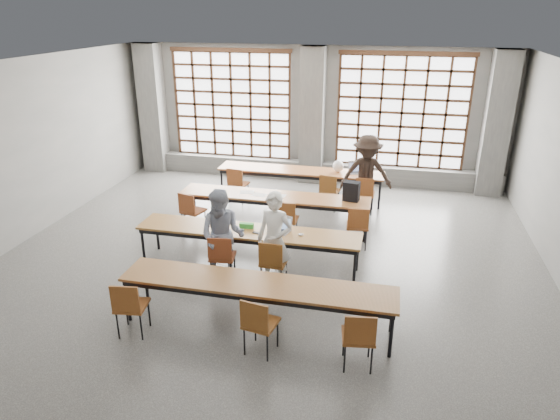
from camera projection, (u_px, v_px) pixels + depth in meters
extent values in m
plane|color=#484846|center=(262.00, 272.00, 8.89)|extent=(11.00, 11.00, 0.00)
plane|color=silver|center=(259.00, 70.00, 7.56)|extent=(11.00, 11.00, 0.00)
plane|color=slate|center=(314.00, 114.00, 13.19)|extent=(10.00, 0.00, 10.00)
plane|color=slate|center=(1.00, 160.00, 9.26)|extent=(0.00, 11.00, 11.00)
cube|color=#50504D|center=(153.00, 109.00, 13.86)|extent=(0.60, 0.55, 3.50)
cube|color=#50504D|center=(312.00, 116.00, 12.94)|extent=(0.60, 0.55, 3.50)
cube|color=#50504D|center=(497.00, 125.00, 12.01)|extent=(0.60, 0.55, 3.50)
cube|color=white|center=(233.00, 105.00, 13.58)|extent=(3.20, 0.02, 2.80)
cube|color=black|center=(232.00, 106.00, 13.51)|extent=(3.20, 0.05, 2.80)
cube|color=black|center=(234.00, 157.00, 14.06)|extent=(3.32, 0.07, 0.10)
cube|color=black|center=(230.00, 50.00, 12.96)|extent=(3.32, 0.07, 0.10)
cube|color=white|center=(402.00, 112.00, 12.65)|extent=(3.20, 0.02, 2.80)
cube|color=black|center=(402.00, 113.00, 12.58)|extent=(3.20, 0.05, 2.80)
cube|color=black|center=(397.00, 168.00, 13.13)|extent=(3.32, 0.07, 0.10)
cube|color=black|center=(407.00, 53.00, 12.03)|extent=(3.32, 0.07, 0.10)
cube|color=#50504D|center=(312.00, 170.00, 13.58)|extent=(9.80, 0.35, 0.50)
cube|color=brown|center=(300.00, 171.00, 12.05)|extent=(4.00, 0.70, 0.04)
cube|color=black|center=(300.00, 173.00, 12.08)|extent=(3.90, 0.64, 0.08)
cylinder|color=black|center=(222.00, 183.00, 12.33)|extent=(0.05, 0.05, 0.69)
cylinder|color=black|center=(229.00, 176.00, 12.85)|extent=(0.05, 0.05, 0.69)
cylinder|color=black|center=(379.00, 195.00, 11.53)|extent=(0.05, 0.05, 0.69)
cylinder|color=black|center=(380.00, 187.00, 12.06)|extent=(0.05, 0.05, 0.69)
cube|color=brown|center=(274.00, 196.00, 10.44)|extent=(4.00, 0.70, 0.04)
cube|color=black|center=(274.00, 199.00, 10.46)|extent=(3.90, 0.64, 0.08)
cylinder|color=black|center=(184.00, 210.00, 10.71)|extent=(0.05, 0.05, 0.69)
cylinder|color=black|center=(194.00, 200.00, 11.24)|extent=(0.05, 0.05, 0.69)
cylinder|color=black|center=(364.00, 226.00, 9.92)|extent=(0.05, 0.05, 0.69)
cylinder|color=black|center=(366.00, 215.00, 10.45)|extent=(0.05, 0.05, 0.69)
cube|color=brown|center=(248.00, 231.00, 8.82)|extent=(4.00, 0.70, 0.04)
cube|color=black|center=(248.00, 234.00, 8.84)|extent=(3.90, 0.64, 0.08)
cylinder|color=black|center=(143.00, 246.00, 9.09)|extent=(0.05, 0.05, 0.69)
cylinder|color=black|center=(157.00, 233.00, 9.62)|extent=(0.05, 0.05, 0.69)
cylinder|color=black|center=(354.00, 269.00, 8.30)|extent=(0.05, 0.05, 0.69)
cylinder|color=black|center=(357.00, 253.00, 8.83)|extent=(0.05, 0.05, 0.69)
cube|color=brown|center=(257.00, 284.00, 7.14)|extent=(4.00, 0.70, 0.04)
cube|color=black|center=(257.00, 288.00, 7.16)|extent=(3.90, 0.64, 0.08)
cylinder|color=black|center=(128.00, 300.00, 7.41)|extent=(0.05, 0.05, 0.69)
cylinder|color=black|center=(146.00, 281.00, 7.93)|extent=(0.05, 0.05, 0.69)
cylinder|color=black|center=(391.00, 335.00, 6.62)|extent=(0.05, 0.05, 0.69)
cylinder|color=black|center=(392.00, 311.00, 7.14)|extent=(0.05, 0.05, 0.69)
cube|color=brown|center=(239.00, 184.00, 11.94)|extent=(0.48, 0.48, 0.04)
cube|color=brown|center=(235.00, 177.00, 11.68)|extent=(0.40, 0.09, 0.40)
cylinder|color=black|center=(239.00, 193.00, 12.03)|extent=(0.02, 0.02, 0.45)
cube|color=brown|center=(330.00, 191.00, 11.49)|extent=(0.47, 0.47, 0.04)
cube|color=brown|center=(328.00, 184.00, 11.23)|extent=(0.40, 0.09, 0.40)
cylinder|color=black|center=(330.00, 200.00, 11.58)|extent=(0.02, 0.02, 0.45)
cube|color=brown|center=(365.00, 194.00, 11.33)|extent=(0.43, 0.43, 0.04)
cube|color=brown|center=(365.00, 187.00, 11.06)|extent=(0.40, 0.04, 0.40)
cylinder|color=black|center=(364.00, 203.00, 11.41)|extent=(0.02, 0.02, 0.45)
cube|color=brown|center=(193.00, 211.00, 10.37)|extent=(0.52, 0.52, 0.04)
cube|color=brown|center=(186.00, 204.00, 10.12)|extent=(0.39, 0.14, 0.40)
cylinder|color=black|center=(194.00, 221.00, 10.46)|extent=(0.02, 0.02, 0.45)
cube|color=#682F14|center=(287.00, 219.00, 9.96)|extent=(0.43, 0.43, 0.04)
cube|color=#682F14|center=(285.00, 212.00, 9.69)|extent=(0.40, 0.04, 0.40)
cylinder|color=black|center=(287.00, 230.00, 10.05)|extent=(0.02, 0.02, 0.45)
cube|color=brown|center=(357.00, 226.00, 9.67)|extent=(0.46, 0.46, 0.04)
cube|color=brown|center=(358.00, 219.00, 9.40)|extent=(0.40, 0.07, 0.40)
cylinder|color=black|center=(357.00, 236.00, 9.76)|extent=(0.02, 0.02, 0.45)
cube|color=maroon|center=(223.00, 256.00, 8.49)|extent=(0.47, 0.47, 0.04)
cube|color=maroon|center=(220.00, 250.00, 8.21)|extent=(0.40, 0.09, 0.40)
cylinder|color=black|center=(223.00, 268.00, 8.57)|extent=(0.02, 0.02, 0.45)
cube|color=brown|center=(274.00, 262.00, 8.30)|extent=(0.44, 0.44, 0.04)
cube|color=brown|center=(270.00, 255.00, 8.03)|extent=(0.40, 0.04, 0.40)
cylinder|color=black|center=(274.00, 274.00, 8.39)|extent=(0.02, 0.02, 0.45)
cube|color=brown|center=(132.00, 306.00, 7.09)|extent=(0.47, 0.47, 0.04)
cube|color=brown|center=(125.00, 299.00, 6.82)|extent=(0.40, 0.08, 0.40)
cylinder|color=black|center=(134.00, 319.00, 7.17)|extent=(0.02, 0.02, 0.45)
cube|color=brown|center=(261.00, 323.00, 6.70)|extent=(0.49, 0.49, 0.04)
cube|color=brown|center=(254.00, 316.00, 6.44)|extent=(0.40, 0.10, 0.40)
cylinder|color=black|center=(261.00, 337.00, 6.78)|extent=(0.02, 0.02, 0.45)
cube|color=brown|center=(358.00, 336.00, 6.43)|extent=(0.48, 0.48, 0.04)
cube|color=brown|center=(360.00, 331.00, 6.16)|extent=(0.40, 0.09, 0.40)
cylinder|color=black|center=(357.00, 351.00, 6.51)|extent=(0.02, 0.02, 0.45)
imported|color=silver|center=(274.00, 240.00, 8.20)|extent=(0.67, 0.50, 1.66)
imported|color=#19274C|center=(223.00, 236.00, 8.39)|extent=(0.82, 0.66, 1.63)
imported|color=black|center=(366.00, 174.00, 11.20)|extent=(1.26, 0.87, 1.79)
cube|color=silver|center=(279.00, 231.00, 8.74)|extent=(0.42, 0.35, 0.02)
cube|color=black|center=(279.00, 231.00, 8.73)|extent=(0.34, 0.25, 0.00)
cube|color=silver|center=(283.00, 222.00, 8.81)|extent=(0.37, 0.16, 0.26)
cube|color=#82A7E1|center=(282.00, 224.00, 8.81)|extent=(0.31, 0.13, 0.21)
cube|color=#B4B4B9|center=(357.00, 173.00, 11.81)|extent=(0.42, 0.35, 0.02)
cube|color=black|center=(357.00, 172.00, 11.79)|extent=(0.34, 0.26, 0.00)
cube|color=#B4B4B9|center=(356.00, 166.00, 11.89)|extent=(0.36, 0.17, 0.26)
cube|color=#92B0FC|center=(356.00, 167.00, 11.89)|extent=(0.31, 0.13, 0.21)
ellipsoid|color=white|center=(301.00, 234.00, 8.59)|extent=(0.11, 0.08, 0.04)
cube|color=green|center=(247.00, 226.00, 8.88)|extent=(0.25, 0.10, 0.09)
cube|color=black|center=(256.00, 233.00, 8.68)|extent=(0.14, 0.08, 0.01)
cube|color=silver|center=(247.00, 192.00, 10.60)|extent=(0.33, 0.27, 0.00)
cube|color=silver|center=(260.00, 195.00, 10.45)|extent=(0.33, 0.26, 0.00)
cube|color=silver|center=(279.00, 196.00, 10.41)|extent=(0.31, 0.23, 0.00)
cube|color=black|center=(351.00, 191.00, 10.07)|extent=(0.35, 0.25, 0.40)
ellipsoid|color=white|center=(338.00, 166.00, 11.85)|extent=(0.29, 0.24, 0.29)
cube|color=#A71417|center=(132.00, 303.00, 7.07)|extent=(0.21, 0.10, 0.06)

